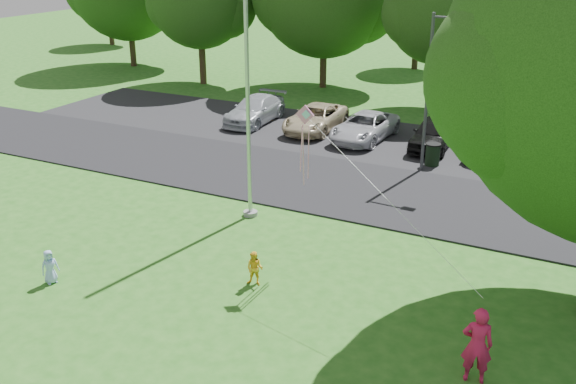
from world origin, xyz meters
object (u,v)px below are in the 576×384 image
at_px(trash_can, 433,155).
at_px(flagpole, 248,100).
at_px(woman, 477,345).
at_px(child_blue, 50,267).
at_px(street_lamp, 435,80).
at_px(kite, 309,134).
at_px(child_yellow, 255,269).

bearing_deg(trash_can, flagpole, -118.61).
bearing_deg(woman, child_blue, -8.34).
distance_m(flagpole, street_lamp, 8.43).
relative_size(flagpole, kite, 1.67).
bearing_deg(child_yellow, child_blue, -164.32).
distance_m(flagpole, child_blue, 8.05).
relative_size(trash_can, kite, 0.17).
height_order(street_lamp, child_blue, street_lamp).
relative_size(woman, child_blue, 1.84).
xyz_separation_m(child_yellow, kite, (0.86, 1.65, 3.59)).
xyz_separation_m(street_lamp, woman, (4.52, -12.86, -2.96)).
relative_size(child_yellow, kite, 0.17).
xyz_separation_m(child_blue, kite, (6.09, 4.13, 3.59)).
bearing_deg(child_blue, woman, -61.62).
height_order(street_lamp, kite, street_lamp).
relative_size(flagpole, child_blue, 9.96).
relative_size(flagpole, child_yellow, 9.84).
xyz_separation_m(flagpole, street_lamp, (4.38, 7.20, -0.28)).
distance_m(trash_can, woman, 14.40).
xyz_separation_m(woman, kite, (-5.52, 3.15, 3.17)).
bearing_deg(child_blue, street_lamp, -3.56).
relative_size(flagpole, woman, 5.42).
bearing_deg(street_lamp, child_blue, -113.79).
relative_size(child_yellow, child_blue, 1.01).
relative_size(street_lamp, kite, 1.08).
relative_size(trash_can, child_blue, 1.01).
bearing_deg(trash_can, kite, -95.37).
bearing_deg(woman, trash_can, -84.79).
relative_size(woman, child_yellow, 1.82).
bearing_deg(flagpole, child_yellow, -58.77).
bearing_deg(kite, flagpole, 141.99).
distance_m(flagpole, trash_can, 9.82).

